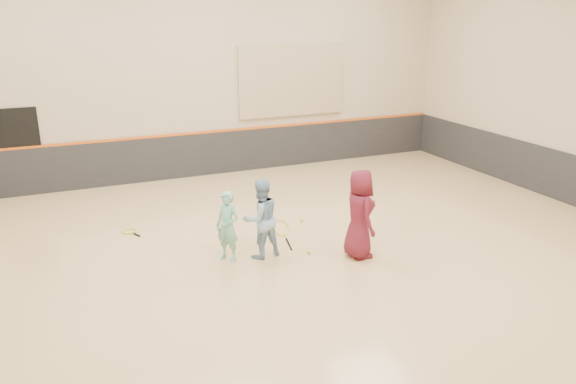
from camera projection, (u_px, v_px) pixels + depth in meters
name	position (u px, v px, depth m)	size (l,w,h in m)	color
room	(283.00, 218.00, 10.25)	(15.04, 12.04, 6.22)	tan
wainscot_back	(199.00, 155.00, 15.53)	(14.90, 0.04, 1.20)	#232326
wainscot_right	(576.00, 181.00, 13.14)	(0.04, 11.90, 1.20)	#232326
accent_stripe	(198.00, 133.00, 15.32)	(14.90, 0.03, 0.06)	#D85914
acoustic_panel	(292.00, 81.00, 15.98)	(3.20, 0.08, 2.00)	tan
doorway	(18.00, 153.00, 13.68)	(1.10, 0.05, 2.20)	black
girl	(228.00, 226.00, 10.25)	(0.48, 0.32, 1.32)	#70C2B0
instructor	(261.00, 219.00, 10.37)	(0.73, 0.57, 1.51)	#85A8CD
young_man	(359.00, 214.00, 10.36)	(0.82, 0.54, 1.69)	maroon
held_racket	(281.00, 228.00, 10.42)	(0.51, 0.51, 0.61)	#A9BE29
spare_racket	(129.00, 231.00, 11.74)	(0.69, 0.69, 0.05)	#BFD62F
ball_under_racket	(309.00, 252.00, 10.68)	(0.07, 0.07, 0.07)	#C2D531
ball_in_hand	(374.00, 201.00, 10.27)	(0.07, 0.07, 0.07)	yellow
ball_beside_spare	(302.00, 221.00, 12.28)	(0.07, 0.07, 0.07)	gold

